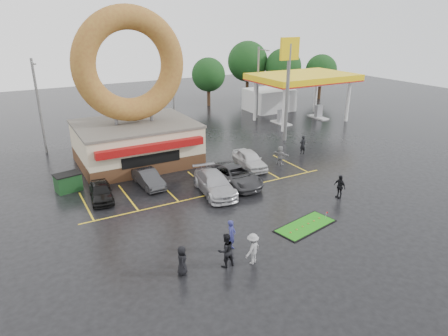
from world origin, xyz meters
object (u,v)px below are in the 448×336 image
gas_station (288,88)px  shell_sign (289,70)px  person_cameraman (340,186)px  putting_green (305,226)px  donut_shop (134,114)px  person_blue (231,235)px  car_silver (214,184)px  car_grey (235,176)px  streetlight_mid (174,90)px  car_dgrey (148,178)px  dumpster (68,183)px  car_white (249,159)px  streetlight_right (258,81)px  streetlight_left (39,104)px  car_black (101,192)px

gas_station → shell_sign: size_ratio=1.29×
person_cameraman → putting_green: 5.49m
putting_green → person_cameraman: bearing=23.9°
donut_shop → shell_sign: (16.00, -0.97, 2.91)m
donut_shop → person_cameraman: 18.42m
gas_station → person_blue: (-22.83, -24.84, -2.77)m
car_silver → car_grey: 2.27m
streetlight_mid → person_cameraman: (3.61, -22.57, -3.90)m
shell_sign → car_silver: 16.90m
car_silver → car_grey: bearing=24.2°
car_dgrey → person_blue: (1.14, -11.04, 0.27)m
gas_station → putting_green: (-17.35, -24.79, -3.67)m
car_grey → dumpster: (-11.74, 5.16, -0.11)m
donut_shop → gas_station: (23.00, 7.97, -0.77)m
streetlight_mid → car_white: 14.74m
donut_shop → person_cameraman: (10.61, -14.63, -3.59)m
streetlight_right → person_blue: (-18.83, -25.82, -3.85)m
streetlight_left → person_blue: (7.17, -23.82, -3.85)m
car_grey → putting_green: (0.50, -8.00, -0.72)m
gas_station → dumpster: gas_station is taller
shell_sign → streetlight_mid: 12.93m
putting_green → streetlight_left: bearing=118.0°
dumpster → streetlight_left: bearing=81.2°
car_dgrey → person_cameraman: person_cameraman is taller
person_cameraman → dumpster: (-17.20, 10.96, -0.23)m
car_black → shell_sign: bearing=22.4°
car_black → person_cameraman: size_ratio=2.17×
streetlight_left → person_blue: size_ratio=4.84×
donut_shop → car_black: (-4.78, -6.54, -3.82)m
streetlight_mid → car_black: (-11.78, -14.49, -4.13)m
shell_sign → car_dgrey: 18.89m
car_black → car_white: bearing=9.0°
streetlight_mid → gas_station: bearing=0.1°
car_grey → person_blue: person_blue is taller
gas_station → car_silver: bearing=-139.0°
streetlight_left → person_cameraman: bearing=-50.8°
car_white → donut_shop: bearing=150.1°
gas_station → car_grey: 24.68m
car_black → putting_green: bearing=-37.2°
gas_station → streetlight_left: size_ratio=1.52×
donut_shop → streetlight_left: size_ratio=1.50×
streetlight_mid → person_cameraman: 23.19m
person_cameraman → putting_green: person_cameraman is taller
car_white → person_cameraman: size_ratio=2.56×
car_dgrey → donut_shop: bearing=76.6°
car_black → car_dgrey: (3.81, 0.71, 0.01)m
person_cameraman → putting_green: bearing=-69.0°
streetlight_mid → streetlight_right: same height
donut_shop → dumpster: donut_shop is taller
car_silver → person_cameraman: bearing=-26.4°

